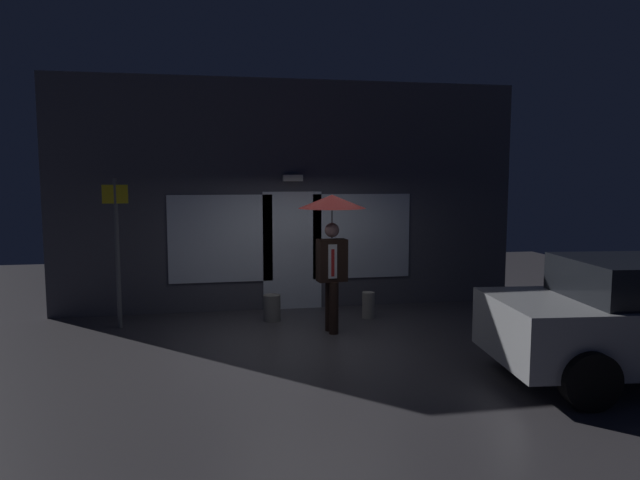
# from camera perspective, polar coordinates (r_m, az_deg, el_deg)

# --- Properties ---
(ground_plane) EXTENTS (18.00, 18.00, 0.00)m
(ground_plane) POSITION_cam_1_polar(r_m,az_deg,el_deg) (8.91, -0.73, -9.86)
(ground_plane) COLOR #423F44
(building_facade) EXTENTS (8.68, 0.48, 4.25)m
(building_facade) POSITION_cam_1_polar(r_m,az_deg,el_deg) (10.88, -2.89, 4.28)
(building_facade) COLOR #4C4C56
(building_facade) RESTS_ON ground
(person_with_umbrella) EXTENTS (1.06, 1.06, 2.19)m
(person_with_umbrella) POSITION_cam_1_polar(r_m,az_deg,el_deg) (9.06, 1.19, 1.42)
(person_with_umbrella) COLOR black
(person_with_umbrella) RESTS_ON ground
(street_sign_post) EXTENTS (0.40, 0.07, 2.45)m
(street_sign_post) POSITION_cam_1_polar(r_m,az_deg,el_deg) (9.90, -19.38, -0.40)
(street_sign_post) COLOR #595B60
(street_sign_post) RESTS_ON ground
(sidewalk_bollard) EXTENTS (0.22, 0.22, 0.46)m
(sidewalk_bollard) POSITION_cam_1_polar(r_m,az_deg,el_deg) (10.25, 4.79, -6.41)
(sidewalk_bollard) COLOR #9E998E
(sidewalk_bollard) RESTS_ON ground
(sidewalk_bollard_2) EXTENTS (0.30, 0.30, 0.45)m
(sidewalk_bollard_2) POSITION_cam_1_polar(r_m,az_deg,el_deg) (10.05, -4.77, -6.68)
(sidewalk_bollard_2) COLOR slate
(sidewalk_bollard_2) RESTS_ON ground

